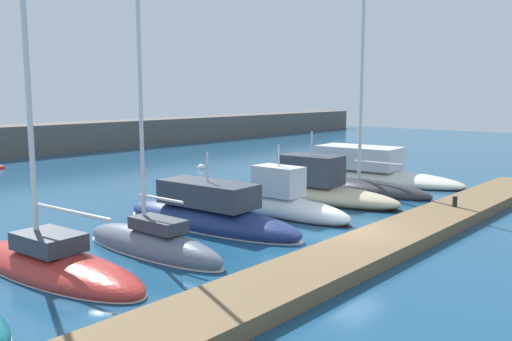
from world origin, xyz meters
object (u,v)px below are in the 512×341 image
Objects in this scene: motorboat_white_fifth at (287,204)px; motorboat_sand_sixth at (321,188)px; sailboat_slate_third at (152,243)px; mooring_buoy_white at (202,169)px; sailboat_red_second at (53,262)px; motorboat_navy_fourth at (208,215)px; sailboat_charcoal_seventh at (365,186)px; motorboat_ivory_eighth at (372,172)px; mooring_buoy_red at (1,169)px; dock_bollard at (455,202)px.

motorboat_sand_sixth is (3.76, 0.78, 0.08)m from motorboat_white_fifth.
sailboat_slate_third reaches higher than mooring_buoy_white.
sailboat_red_second reaches higher than motorboat_navy_fourth.
sailboat_slate_third is at bearing 88.68° from sailboat_charcoal_seventh.
sailboat_red_second reaches higher than mooring_buoy_white.
motorboat_white_fifth is 11.16m from motorboat_ivory_eighth.
sailboat_red_second is at bearing -144.74° from mooring_buoy_white.
sailboat_slate_third is at bearing -103.75° from mooring_buoy_red.
dock_bollard is (-3.35, -19.31, 0.67)m from mooring_buoy_white.
dock_bollard is (0.80, -6.35, 0.05)m from motorboat_sand_sixth.
motorboat_ivory_eighth is (14.49, 0.70, 0.06)m from motorboat_navy_fourth.
sailboat_slate_third is at bearing 89.37° from motorboat_white_fifth.
sailboat_slate_third reaches higher than motorboat_white_fifth.
mooring_buoy_red is at bearing -8.34° from motorboat_navy_fourth.
dock_bollard is at bearing -99.85° from mooring_buoy_white.
dock_bollard is (8.08, -6.87, 0.22)m from motorboat_navy_fourth.
mooring_buoy_red is at bearing 3.22° from motorboat_white_fifth.
motorboat_white_fifth is at bearing 98.42° from motorboat_sand_sixth.
motorboat_white_fifth is 0.37× the size of sailboat_charcoal_seventh.
motorboat_ivory_eighth is at bearing -75.39° from mooring_buoy_white.
motorboat_navy_fourth is at bearing -88.91° from sailboat_red_second.
motorboat_ivory_eighth is (7.22, 1.22, -0.11)m from motorboat_sand_sixth.
motorboat_white_fifth is at bearing 129.38° from dock_bollard.
sailboat_slate_third is (3.23, -0.61, 0.03)m from sailboat_red_second.
sailboat_slate_third is 11.13m from motorboat_sand_sixth.
sailboat_charcoal_seventh reaches higher than dock_bollard.
mooring_buoy_red is (9.13, 23.50, -0.31)m from sailboat_red_second.
sailboat_red_second reaches higher than motorboat_sand_sixth.
sailboat_charcoal_seventh is 26.70× the size of mooring_buoy_white.
dock_bollard is at bearing -140.81° from motorboat_white_fifth.
sailboat_charcoal_seventh reaches higher than motorboat_navy_fourth.
motorboat_white_fifth reaches higher than motorboat_navy_fourth.
motorboat_sand_sixth is 0.48× the size of sailboat_charcoal_seventh.
sailboat_red_second is 24.59× the size of mooring_buoy_white.
motorboat_navy_fourth is 16.88× the size of mooring_buoy_red.
sailboat_red_second is 21.59m from motorboat_ivory_eighth.
dock_bollard is at bearing -176.05° from motorboat_sand_sixth.
mooring_buoy_red is (-8.65, 23.84, -0.36)m from sailboat_charcoal_seventh.
motorboat_white_fifth is (7.34, -0.06, 0.21)m from sailboat_slate_third.
motorboat_ivory_eighth is 9.92m from dock_bollard.
mooring_buoy_red is at bearing 9.27° from motorboat_sand_sixth.
motorboat_white_fifth is 7.22m from sailboat_charcoal_seventh.
motorboat_ivory_eighth is at bearing -90.40° from motorboat_navy_fourth.
mooring_buoy_red is (2.07, 22.87, -0.45)m from motorboat_navy_fourth.
sailboat_red_second is 7.09m from motorboat_navy_fourth.
mooring_buoy_red is at bearing 101.43° from dock_bollard.
motorboat_sand_sixth is 14.92× the size of mooring_buoy_red.
sailboat_red_second reaches higher than sailboat_slate_third.
sailboat_charcoal_seventh is 25.36m from mooring_buoy_red.
dock_bollard is (15.14, -6.23, 0.36)m from sailboat_red_second.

